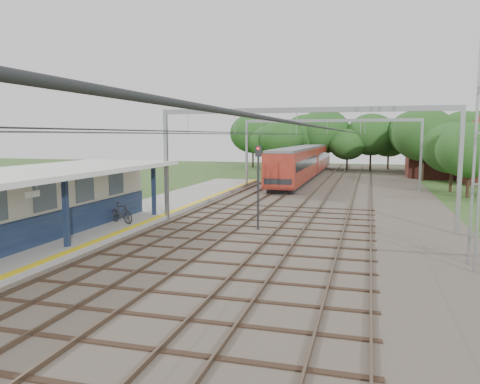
% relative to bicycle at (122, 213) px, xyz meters
% --- Properties ---
extents(ground, '(160.00, 160.00, 0.00)m').
position_rel_bicycle_xyz_m(ground, '(6.42, -11.82, -0.95)').
color(ground, '#2D4C1E').
rests_on(ground, ground).
extents(ballast_bed, '(18.00, 90.00, 0.10)m').
position_rel_bicycle_xyz_m(ballast_bed, '(10.42, 18.18, -0.90)').
color(ballast_bed, '#473D33').
rests_on(ballast_bed, ground).
extents(platform, '(5.00, 52.00, 0.35)m').
position_rel_bicycle_xyz_m(platform, '(-1.08, 2.18, -0.78)').
color(platform, gray).
rests_on(platform, ground).
extents(yellow_stripe, '(0.45, 52.00, 0.01)m').
position_rel_bicycle_xyz_m(yellow_stripe, '(1.17, 2.18, -0.60)').
color(yellow_stripe, yellow).
rests_on(yellow_stripe, platform).
extents(station_building, '(3.41, 18.00, 3.40)m').
position_rel_bicycle_xyz_m(station_building, '(-2.46, -4.82, 1.09)').
color(station_building, beige).
rests_on(station_building, platform).
extents(canopy, '(6.40, 20.00, 3.44)m').
position_rel_bicycle_xyz_m(canopy, '(-1.35, -5.82, 2.69)').
color(canopy, '#121E38').
rests_on(canopy, platform).
extents(rail_tracks, '(11.80, 88.00, 0.15)m').
position_rel_bicycle_xyz_m(rail_tracks, '(7.92, 18.18, -0.78)').
color(rail_tracks, brown).
rests_on(rail_tracks, ballast_bed).
extents(catenary_system, '(17.22, 88.00, 7.00)m').
position_rel_bicycle_xyz_m(catenary_system, '(9.81, 13.46, 4.56)').
color(catenary_system, gray).
rests_on(catenary_system, ground).
extents(tree_band, '(31.72, 30.88, 8.82)m').
position_rel_bicycle_xyz_m(tree_band, '(10.26, 45.30, 3.97)').
color(tree_band, '#382619').
rests_on(tree_band, ground).
extents(house_far, '(8.00, 6.12, 8.66)m').
position_rel_bicycle_xyz_m(house_far, '(22.42, 40.18, 2.28)').
color(house_far, brown).
rests_on(house_far, ground).
extents(bicycle, '(2.05, 1.34, 1.20)m').
position_rel_bicycle_xyz_m(bicycle, '(0.00, 0.00, 0.00)').
color(bicycle, black).
rests_on(bicycle, platform).
extents(train, '(3.02, 37.62, 3.96)m').
position_rel_bicycle_xyz_m(train, '(5.92, 35.78, 1.26)').
color(train, black).
rests_on(train, ballast_bed).
extents(signal_post, '(0.38, 0.33, 4.84)m').
position_rel_bicycle_xyz_m(signal_post, '(7.77, 1.51, 2.22)').
color(signal_post, black).
rests_on(signal_post, ground).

